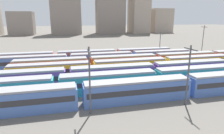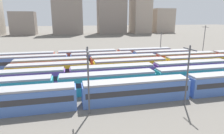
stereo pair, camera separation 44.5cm
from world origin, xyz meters
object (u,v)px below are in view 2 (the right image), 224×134
(catenary_pole_1, at_px, (204,39))
(catenary_pole_3, at_px, (161,43))
(train_track_6, at_px, (88,56))
(catenary_pole_2, at_px, (88,78))
(train_track_2, at_px, (153,71))
(train_track_4, at_px, (214,57))
(train_track_3, at_px, (198,63))
(catenary_pole_0, at_px, (188,73))
(train_track_5, at_px, (102,59))

(catenary_pole_1, distance_m, catenary_pole_3, 17.63)
(train_track_6, height_order, catenary_pole_1, catenary_pole_1)
(catenary_pole_2, xyz_separation_m, catenary_pole_3, (29.28, 36.79, -0.61))
(train_track_2, relative_size, train_track_4, 0.66)
(train_track_2, distance_m, train_track_3, 15.97)
(catenary_pole_3, bearing_deg, train_track_2, -119.42)
(train_track_4, xyz_separation_m, catenary_pole_0, (-25.18, -24.07, 3.46))
(train_track_6, distance_m, catenary_pole_2, 34.33)
(train_track_6, bearing_deg, train_track_4, -15.65)
(train_track_2, distance_m, catenary_pole_3, 27.26)
(train_track_6, bearing_deg, train_track_3, -29.31)
(train_track_2, xyz_separation_m, catenary_pole_2, (-15.97, -13.18, 3.58))
(train_track_4, relative_size, catenary_pole_3, 12.96)
(train_track_2, xyz_separation_m, catenary_pole_1, (30.90, 23.93, 4.07))
(train_track_5, height_order, catenary_pole_1, catenary_pole_1)
(train_track_2, xyz_separation_m, train_track_6, (-12.70, 20.80, -0.00))
(train_track_3, xyz_separation_m, train_track_4, (9.33, 5.20, 0.00))
(train_track_3, bearing_deg, train_track_4, 29.13)
(train_track_3, distance_m, catenary_pole_1, 24.85)
(train_track_5, relative_size, catenary_pole_0, 5.79)
(catenary_pole_3, bearing_deg, catenary_pole_0, -110.68)
(train_track_3, xyz_separation_m, catenary_pole_1, (15.80, 18.73, 4.07))
(train_track_3, relative_size, catenary_pole_3, 10.78)
(train_track_2, bearing_deg, catenary_pole_0, -93.15)
(train_track_3, distance_m, catenary_pole_3, 18.73)
(catenary_pole_2, bearing_deg, catenary_pole_1, 38.38)
(catenary_pole_0, height_order, catenary_pole_3, catenary_pole_0)
(train_track_3, bearing_deg, catenary_pole_0, -130.03)
(catenary_pole_1, bearing_deg, train_track_6, -175.89)
(train_track_2, height_order, train_track_4, same)
(train_track_4, distance_m, catenary_pole_0, 35.00)
(train_track_3, height_order, catenary_pole_2, catenary_pole_2)
(train_track_2, height_order, train_track_5, same)
(train_track_3, bearing_deg, catenary_pole_2, -149.38)
(catenary_pole_2, bearing_deg, catenary_pole_0, -1.82)
(catenary_pole_0, bearing_deg, train_track_5, 105.69)
(train_track_2, bearing_deg, catenary_pole_2, -140.45)
(catenary_pole_2, bearing_deg, train_track_3, 30.62)
(catenary_pole_3, bearing_deg, train_track_4, -49.91)
(train_track_5, relative_size, train_track_6, 1.00)
(train_track_4, xyz_separation_m, catenary_pole_3, (-11.12, 13.21, 2.96))
(train_track_6, relative_size, catenary_pole_2, 5.65)
(train_track_5, bearing_deg, catenary_pole_1, 11.81)
(train_track_5, xyz_separation_m, catenary_pole_2, (-6.99, -28.78, 3.58))
(train_track_6, relative_size, catenary_pole_3, 6.43)
(train_track_4, bearing_deg, train_track_3, -150.87)
(catenary_pole_2, bearing_deg, train_track_5, 76.35)
(train_track_6, relative_size, catenary_pole_0, 5.79)
(train_track_6, bearing_deg, train_track_5, -54.43)
(train_track_2, xyz_separation_m, catenary_pole_0, (-0.75, -13.67, 3.46))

